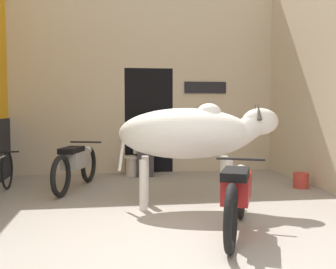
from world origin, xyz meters
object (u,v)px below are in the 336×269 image
(motorcycle_far, at_px, (76,163))
(plastic_stool, at_px, (132,165))
(cow, at_px, (192,134))
(shopkeeper_seated, at_px, (145,145))
(motorcycle_near, at_px, (237,194))
(bucket, at_px, (301,180))

(motorcycle_far, distance_m, plastic_stool, 1.54)
(cow, bearing_deg, shopkeeper_seated, 99.69)
(motorcycle_near, relative_size, bucket, 6.78)
(bucket, bearing_deg, motorcycle_far, 173.18)
(shopkeeper_seated, height_order, bucket, shopkeeper_seated)
(cow, bearing_deg, bucket, 24.80)
(motorcycle_far, bearing_deg, plastic_stool, 48.66)
(plastic_stool, height_order, bucket, plastic_stool)
(motorcycle_near, xyz_separation_m, plastic_stool, (-0.94, 3.81, -0.22))
(cow, xyz_separation_m, motorcycle_near, (0.25, -1.23, -0.58))
(motorcycle_near, distance_m, plastic_stool, 3.93)
(motorcycle_near, relative_size, plastic_stool, 4.38)
(bucket, bearing_deg, plastic_stool, 150.36)
(motorcycle_near, height_order, bucket, motorcycle_near)
(motorcycle_near, height_order, plastic_stool, motorcycle_near)
(motorcycle_far, xyz_separation_m, bucket, (3.82, -0.46, -0.31))
(motorcycle_far, bearing_deg, motorcycle_near, -53.86)
(shopkeeper_seated, bearing_deg, bucket, -31.75)
(cow, height_order, bucket, cow)
(cow, bearing_deg, plastic_stool, 105.07)
(motorcycle_far, relative_size, bucket, 7.11)
(motorcycle_far, distance_m, shopkeeper_seated, 1.70)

